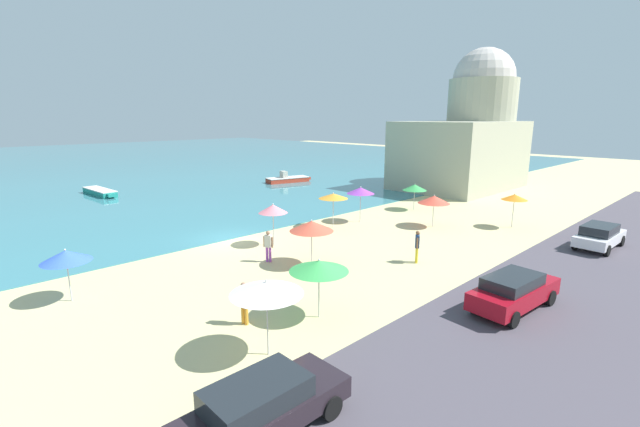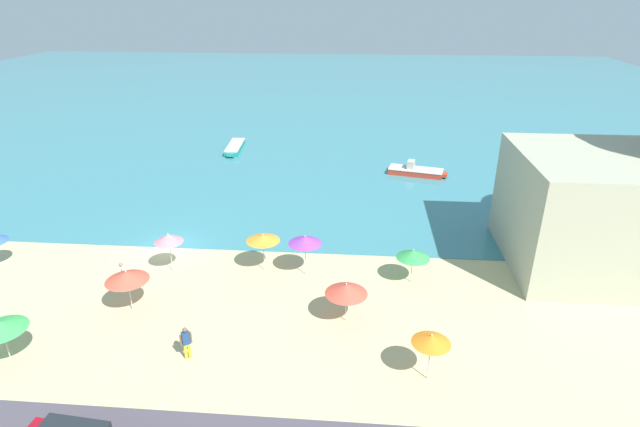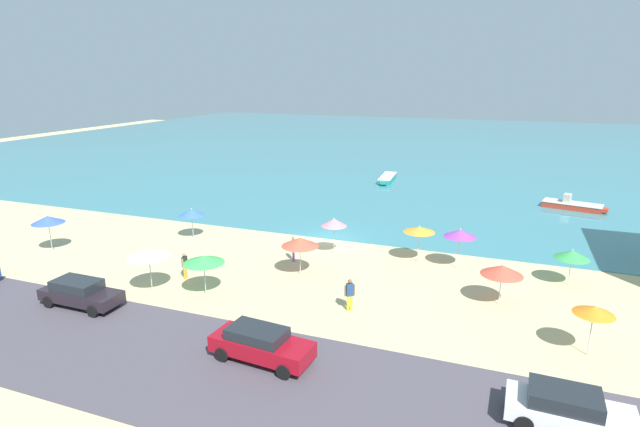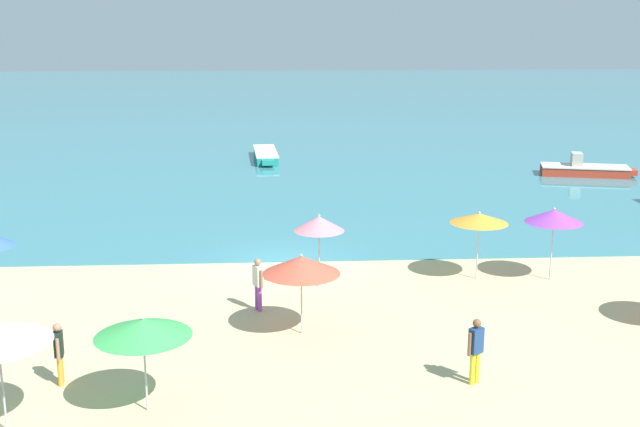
{
  "view_description": "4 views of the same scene",
  "coord_description": "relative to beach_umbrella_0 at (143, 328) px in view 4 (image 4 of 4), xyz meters",
  "views": [
    {
      "loc": [
        -14.03,
        -22.82,
        7.68
      ],
      "look_at": [
        6.09,
        -1.91,
        1.05
      ],
      "focal_mm": 24.0,
      "sensor_mm": 36.0,
      "label": 1
    },
    {
      "loc": [
        12.57,
        -28.93,
        16.05
      ],
      "look_at": [
        10.04,
        2.39,
        1.85
      ],
      "focal_mm": 28.0,
      "sensor_mm": 36.0,
      "label": 2
    },
    {
      "loc": [
        11.74,
        -33.69,
        12.0
      ],
      "look_at": [
        -0.98,
        0.35,
        1.84
      ],
      "focal_mm": 28.0,
      "sensor_mm": 36.0,
      "label": 3
    },
    {
      "loc": [
        -0.24,
        -29.42,
        9.2
      ],
      "look_at": [
        1.5,
        0.89,
        1.69
      ],
      "focal_mm": 45.0,
      "sensor_mm": 36.0,
      "label": 4
    }
  ],
  "objects": [
    {
      "name": "sea",
      "position": [
        3.37,
        66.69,
        -2.09
      ],
      "size": [
        150.0,
        110.0,
        0.05
      ],
      "primitive_type": "cube",
      "color": "teal",
      "rests_on": "ground_plane"
    },
    {
      "name": "ground_plane",
      "position": [
        3.37,
        11.69,
        -2.11
      ],
      "size": [
        160.0,
        160.0,
        0.0
      ],
      "primitive_type": "plane",
      "color": "#C9BD87"
    },
    {
      "name": "skiff_offshore",
      "position": [
        21.36,
        27.66,
        -1.71
      ],
      "size": [
        5.54,
        2.84,
        1.34
      ],
      "color": "#B63623",
      "rests_on": "sea"
    },
    {
      "name": "beach_umbrella_3",
      "position": [
        10.32,
        9.33,
        0.13
      ],
      "size": [
        2.06,
        2.06,
        2.49
      ],
      "color": "#B2B2B7",
      "rests_on": "ground_plane"
    },
    {
      "name": "beach_umbrella_7",
      "position": [
        12.92,
        9.06,
        0.24
      ],
      "size": [
        2.03,
        2.03,
        2.66
      ],
      "color": "#B2B2B7",
      "rests_on": "ground_plane"
    },
    {
      "name": "bather_2",
      "position": [
        8.18,
        0.98,
        -1.12
      ],
      "size": [
        0.49,
        0.38,
        1.76
      ],
      "color": "yellow",
      "rests_on": "ground_plane"
    },
    {
      "name": "bather_0",
      "position": [
        -2.41,
        1.52,
        -1.18
      ],
      "size": [
        0.28,
        0.56,
        1.67
      ],
      "color": "orange",
      "rests_on": "ground_plane"
    },
    {
      "name": "beach_umbrella_1",
      "position": [
        3.87,
        4.59,
        0.02
      ],
      "size": [
        2.3,
        2.3,
        2.47
      ],
      "color": "#B2B2B7",
      "rests_on": "ground_plane"
    },
    {
      "name": "bather_1",
      "position": [
        2.55,
        6.58,
        -1.14
      ],
      "size": [
        0.37,
        0.51,
        1.73
      ],
      "color": "#AA4EBD",
      "rests_on": "ground_plane"
    },
    {
      "name": "beach_umbrella_6",
      "position": [
        4.62,
        8.8,
        0.16
      ],
      "size": [
        1.74,
        1.74,
        2.6
      ],
      "color": "#B2B2B7",
      "rests_on": "ground_plane"
    },
    {
      "name": "beach_umbrella_0",
      "position": [
        0.0,
        0.0,
        0.0
      ],
      "size": [
        2.3,
        2.3,
        2.4
      ],
      "color": "#B2B2B7",
      "rests_on": "ground_plane"
    },
    {
      "name": "skiff_nearshore",
      "position": [
        2.54,
        34.01,
        -1.76
      ],
      "size": [
        1.74,
        5.72,
        0.6
      ],
      "color": "#1D877A",
      "rests_on": "sea"
    }
  ]
}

